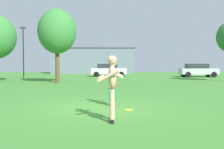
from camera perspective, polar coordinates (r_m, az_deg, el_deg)
name	(u,v)px	position (r m, az deg, el deg)	size (l,w,h in m)	color
ground_plane	(99,107)	(8.80, -3.02, -7.52)	(80.00, 80.00, 0.00)	#428433
player_near	(113,82)	(9.01, 0.29, -1.68)	(0.57, 0.60, 1.66)	black
player_in_green	(112,85)	(6.56, 0.00, -2.36)	(0.61, 0.68, 1.75)	black
frisbee	(129,110)	(8.27, 3.82, -8.07)	(0.28, 0.28, 0.03)	yellow
car_silver_near_post	(198,70)	(31.28, 19.08, 0.97)	(4.34, 2.09, 1.58)	silver
car_white_mid_lot	(109,70)	(30.67, -0.78, 1.08)	(4.38, 2.19, 1.58)	white
lamp_post	(23,47)	(28.65, -19.67, 6.02)	(0.60, 0.24, 5.54)	black
outbuilding_behind_lot	(93,61)	(41.22, -4.40, 3.18)	(13.62, 4.26, 4.20)	slate
tree_behind_players	(57,32)	(20.84, -12.47, 9.58)	(3.08, 3.08, 5.98)	brown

